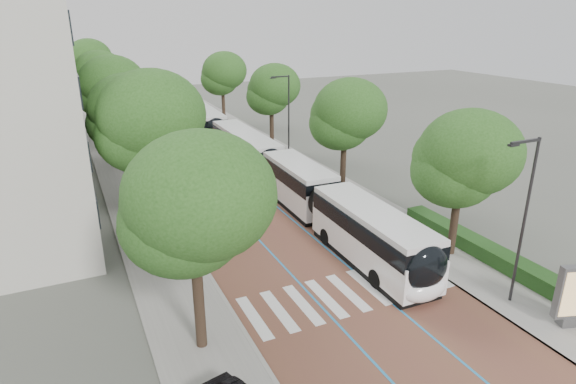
{
  "coord_description": "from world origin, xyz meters",
  "views": [
    {
      "loc": [
        -11.27,
        -16.49,
        12.94
      ],
      "look_at": [
        0.89,
        9.51,
        2.4
      ],
      "focal_mm": 30.0,
      "sensor_mm": 36.0,
      "label": 1
    }
  ],
  "objects": [
    {
      "name": "ad_panel",
      "position": [
        7.4,
        -5.46,
        1.65
      ],
      "size": [
        1.45,
        0.8,
        2.91
      ],
      "rotation": [
        0.0,
        0.0,
        -0.32
      ],
      "color": "#59595B",
      "rests_on": "sidewalk_right"
    },
    {
      "name": "ground",
      "position": [
        0.0,
        0.0,
        0.0
      ],
      "size": [
        160.0,
        160.0,
        0.0
      ],
      "primitive_type": "plane",
      "color": "#51544C",
      "rests_on": "ground"
    },
    {
      "name": "bus_queued_2",
      "position": [
        2.75,
        48.99,
        1.62
      ],
      "size": [
        2.81,
        12.45,
        3.2
      ],
      "rotation": [
        0.0,
        0.0,
        0.02
      ],
      "color": "white",
      "rests_on": "ground"
    },
    {
      "name": "trees_right",
      "position": [
        7.7,
        22.27,
        5.71
      ],
      "size": [
        5.67,
        47.57,
        8.18
      ],
      "color": "black",
      "rests_on": "ground"
    },
    {
      "name": "hedge",
      "position": [
        9.1,
        0.0,
        0.52
      ],
      "size": [
        1.2,
        14.0,
        0.8
      ],
      "primitive_type": "cube",
      "color": "#204718",
      "rests_on": "sidewalk_right"
    },
    {
      "name": "lead_bus",
      "position": [
        3.01,
        6.91,
        1.63
      ],
      "size": [
        2.96,
        18.45,
        3.2
      ],
      "rotation": [
        0.0,
        0.0,
        -0.02
      ],
      "color": "black",
      "rests_on": "ground"
    },
    {
      "name": "sidewalk_right",
      "position": [
        7.5,
        40.0,
        0.06
      ],
      "size": [
        4.0,
        140.0,
        0.12
      ],
      "primitive_type": "cube",
      "color": "gray",
      "rests_on": "ground"
    },
    {
      "name": "streetlight_far",
      "position": [
        6.62,
        22.0,
        4.82
      ],
      "size": [
        1.82,
        0.2,
        8.0
      ],
      "color": "#2B2B2D",
      "rests_on": "sidewalk_right"
    },
    {
      "name": "streetlight_near",
      "position": [
        6.62,
        -3.0,
        4.82
      ],
      "size": [
        1.82,
        0.2,
        8.0
      ],
      "color": "#2B2B2D",
      "rests_on": "sidewalk_right"
    },
    {
      "name": "lamp_post_left",
      "position": [
        -6.1,
        8.0,
        4.12
      ],
      "size": [
        0.14,
        0.14,
        8.0
      ],
      "primitive_type": "cylinder",
      "color": "#2B2B2D",
      "rests_on": "sidewalk_left"
    },
    {
      "name": "lane_line_right",
      "position": [
        1.6,
        40.0,
        0.02
      ],
      "size": [
        0.12,
        126.0,
        0.01
      ],
      "primitive_type": "cube",
      "color": "teal",
      "rests_on": "road"
    },
    {
      "name": "road",
      "position": [
        0.0,
        40.0,
        0.01
      ],
      "size": [
        11.0,
        140.0,
        0.02
      ],
      "primitive_type": "cube",
      "color": "brown",
      "rests_on": "ground"
    },
    {
      "name": "bus_queued_1",
      "position": [
        2.82,
        36.08,
        1.62
      ],
      "size": [
        2.93,
        12.47,
        3.2
      ],
      "rotation": [
        0.0,
        0.0,
        -0.03
      ],
      "color": "white",
      "rests_on": "ground"
    },
    {
      "name": "sidewalk_left",
      "position": [
        -7.5,
        40.0,
        0.06
      ],
      "size": [
        4.0,
        140.0,
        0.12
      ],
      "primitive_type": "cube",
      "color": "gray",
      "rests_on": "ground"
    },
    {
      "name": "lane_line_left",
      "position": [
        -1.6,
        40.0,
        0.02
      ],
      "size": [
        0.12,
        126.0,
        0.01
      ],
      "primitive_type": "cube",
      "color": "teal",
      "rests_on": "road"
    },
    {
      "name": "trees_left",
      "position": [
        -7.5,
        25.54,
        6.76
      ],
      "size": [
        5.9,
        60.8,
        9.9
      ],
      "color": "black",
      "rests_on": "ground"
    },
    {
      "name": "zebra_crossing",
      "position": [
        0.2,
        1.0,
        0.03
      ],
      "size": [
        10.55,
        3.6,
        0.01
      ],
      "color": "silver",
      "rests_on": "ground"
    },
    {
      "name": "bus_queued_0",
      "position": [
        3.02,
        22.69,
        1.62
      ],
      "size": [
        2.6,
        12.41,
        3.2
      ],
      "rotation": [
        0.0,
        0.0,
        -0.0
      ],
      "color": "white",
      "rests_on": "ground"
    },
    {
      "name": "kerb_left",
      "position": [
        -5.6,
        40.0,
        0.06
      ],
      "size": [
        0.2,
        140.0,
        0.14
      ],
      "primitive_type": "cube",
      "color": "gray",
      "rests_on": "ground"
    },
    {
      "name": "kerb_right",
      "position": [
        5.6,
        40.0,
        0.06
      ],
      "size": [
        0.2,
        140.0,
        0.14
      ],
      "primitive_type": "cube",
      "color": "gray",
      "rests_on": "ground"
    }
  ]
}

